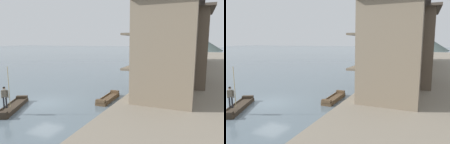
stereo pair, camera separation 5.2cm
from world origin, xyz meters
The scene contains 17 objects.
ground_plane centered at (0.00, 0.00, 0.00)m, with size 400.00×400.00×0.00m, color slate.
riverbank_right centered at (15.48, 30.00, 0.33)m, with size 18.00×110.00×0.66m, color slate.
boat_foreground_poled centered at (-1.23, -2.30, 0.17)m, with size 3.00×4.51×0.51m.
boatman_person centered at (-0.63, -3.40, 1.52)m, with size 0.48×0.43×3.04m.
boat_moored_nearest centered at (4.65, 48.48, 0.17)m, with size 1.24×5.13×0.52m.
boat_moored_second centered at (4.47, 16.80, 0.23)m, with size 1.90×5.08×0.69m.
boat_moored_third centered at (4.41, 38.18, 0.25)m, with size 2.24×5.48×0.75m.
boat_moored_far centered at (4.80, 2.88, 0.18)m, with size 1.04×3.84×0.52m.
house_waterfront_nearest centered at (9.75, 3.23, 4.97)m, with size 5.57×6.50×8.74m.
house_waterfront_second centered at (10.24, 10.38, 4.96)m, with size 6.54×7.32×8.74m.
house_waterfront_tall centered at (10.14, 17.48, 3.66)m, with size 6.33×7.52×6.14m.
house_waterfront_narrow centered at (9.99, 25.37, 3.66)m, with size 6.04×7.39×6.14m.
house_waterfront_far centered at (10.08, 33.70, 3.66)m, with size 6.21×8.10×6.14m.
house_waterfront_end centered at (9.88, 40.65, 3.67)m, with size 5.82×6.04×6.14m.
mooring_post_dock_near centered at (6.83, 5.03, 1.02)m, with size 0.20×0.20×0.72m, color #473828.
mooring_post_dock_mid centered at (6.83, 16.42, 1.14)m, with size 0.20×0.20×0.96m, color #473828.
hill_far_west centered at (4.52, 118.90, 6.63)m, with size 41.58×41.58×13.27m, color #4C5B56.
Camera 2 is at (12.18, -13.70, 5.34)m, focal length 32.92 mm.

